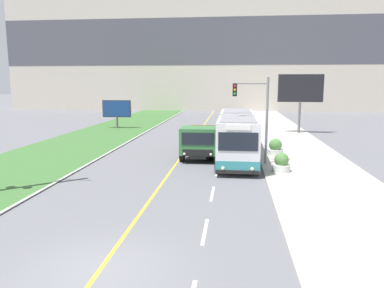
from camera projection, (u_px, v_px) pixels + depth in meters
ground_plane at (99, 271)px, 10.53m from camera, size 300.00×300.00×0.00m
lane_marking_centre at (139, 232)px, 13.32m from camera, size 2.88×140.00×0.01m
apartment_block_background at (216, 47)px, 71.67m from camera, size 80.00×8.04×24.13m
city_bus at (237, 135)px, 26.22m from camera, size 2.61×12.05×3.12m
dump_truck at (201, 142)px, 26.13m from camera, size 2.55×6.80×2.30m
traffic_light_mast at (256, 109)px, 23.74m from camera, size 2.28×0.32×5.59m
billboard_large at (301, 90)px, 38.34m from camera, size 4.58×0.24×6.10m
billboard_small at (117, 109)px, 43.07m from camera, size 3.33×0.24×3.25m
planter_round_near at (281, 163)px, 21.98m from camera, size 1.05×1.05×1.11m
planter_round_second at (275, 148)px, 26.89m from camera, size 1.14×1.14×1.19m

